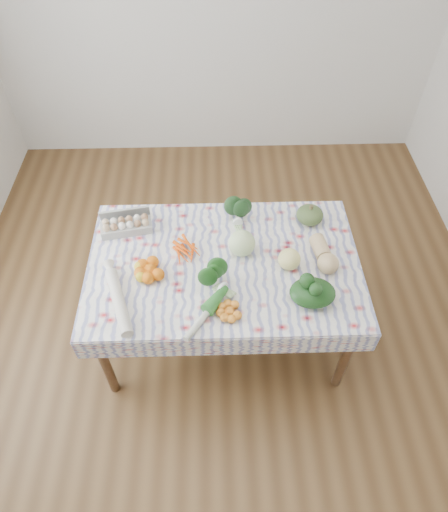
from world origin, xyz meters
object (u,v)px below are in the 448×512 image
Objects in this scene: dining_table at (224,271)px; grapefruit at (289,259)px; butternut_squash at (324,254)px; kabocha_squash at (310,215)px; egg_carton at (126,226)px; cabbage at (242,243)px.

grapefruit reaches higher than dining_table.
butternut_squash is 2.05× the size of grapefruit.
dining_table is 9.15× the size of kabocha_squash.
dining_table is 5.82× the size of butternut_squash.
kabocha_squash is 1.30× the size of grapefruit.
grapefruit is at bearing -178.07° from butternut_squash.
butternut_squash reaches higher than kabocha_squash.
dining_table is 4.96× the size of egg_carton.
dining_table is 11.92× the size of grapefruit.
cabbage is (0.73, -0.21, 0.04)m from egg_carton.
grapefruit is (0.39, -0.04, 0.15)m from dining_table.
dining_table is at bearing -34.75° from egg_carton.
grapefruit is (1.00, -0.33, 0.02)m from egg_carton.
cabbage is 0.60× the size of butternut_squash.
kabocha_squash is 0.34m from butternut_squash.
egg_carton is 1.17× the size of butternut_squash.
butternut_squash is at bearing -9.24° from cabbage.
egg_carton is 1.06m from grapefruit.
butternut_squash is (0.03, -0.34, 0.01)m from kabocha_squash.
butternut_squash is at bearing -0.18° from dining_table.
dining_table is 0.68m from kabocha_squash.
egg_carton is 1.19m from kabocha_squash.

